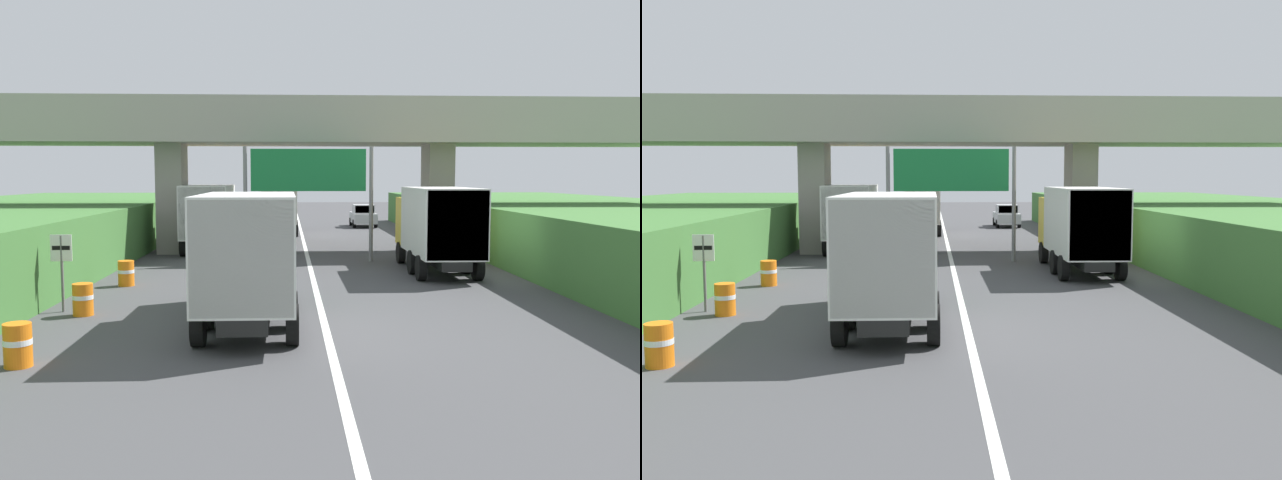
% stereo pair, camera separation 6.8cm
% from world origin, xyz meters
% --- Properties ---
extents(lane_centre_stripe, '(0.20, 92.51, 0.01)m').
position_xyz_m(lane_centre_stripe, '(0.00, 26.25, 0.00)').
color(lane_centre_stripe, white).
rests_on(lane_centre_stripe, ground).
extents(overpass_bridge, '(40.00, 4.80, 7.72)m').
position_xyz_m(overpass_bridge, '(0.00, 32.82, 5.81)').
color(overpass_bridge, '#9E998E').
rests_on(overpass_bridge, ground).
extents(overhead_highway_sign, '(5.88, 0.18, 5.22)m').
position_xyz_m(overhead_highway_sign, '(0.00, 28.66, 3.84)').
color(overhead_highway_sign, slate).
rests_on(overhead_highway_sign, ground).
extents(speed_limit_sign, '(0.60, 0.08, 2.23)m').
position_xyz_m(speed_limit_sign, '(-7.40, 17.63, 1.48)').
color(speed_limit_sign, slate).
rests_on(speed_limit_sign, ground).
extents(truck_yellow, '(2.44, 7.30, 3.44)m').
position_xyz_m(truck_yellow, '(5.07, 25.11, 1.93)').
color(truck_yellow, black).
rests_on(truck_yellow, ground).
extents(truck_black, '(2.44, 7.30, 3.44)m').
position_xyz_m(truck_black, '(-1.49, 43.82, 1.93)').
color(truck_black, black).
rests_on(truck_black, ground).
extents(truck_orange, '(2.44, 7.30, 3.44)m').
position_xyz_m(truck_orange, '(-4.97, 33.34, 1.93)').
color(truck_orange, black).
rests_on(truck_orange, ground).
extents(truck_green, '(2.44, 7.30, 3.44)m').
position_xyz_m(truck_green, '(-1.93, 15.76, 1.93)').
color(truck_green, black).
rests_on(truck_green, ground).
extents(car_white, '(1.86, 4.10, 1.72)m').
position_xyz_m(car_white, '(-1.69, 33.50, 0.86)').
color(car_white, silver).
rests_on(car_white, ground).
extents(car_silver, '(1.86, 4.10, 1.72)m').
position_xyz_m(car_silver, '(4.90, 49.89, 0.86)').
color(car_silver, '#B2B5B7').
rests_on(car_silver, ground).
extents(construction_barrel_1, '(0.57, 0.57, 0.90)m').
position_xyz_m(construction_barrel_1, '(-6.46, 12.02, 0.46)').
color(construction_barrel_1, orange).
rests_on(construction_barrel_1, ground).
extents(construction_barrel_2, '(0.57, 0.57, 0.90)m').
position_xyz_m(construction_barrel_2, '(-6.68, 17.11, 0.46)').
color(construction_barrel_2, orange).
rests_on(construction_barrel_2, ground).
extents(construction_barrel_3, '(0.57, 0.57, 0.90)m').
position_xyz_m(construction_barrel_3, '(-6.69, 22.20, 0.46)').
color(construction_barrel_3, orange).
rests_on(construction_barrel_3, ground).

